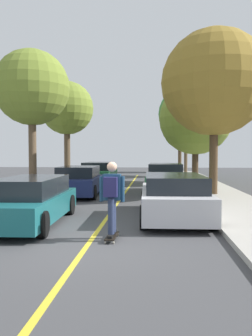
{
  "coord_description": "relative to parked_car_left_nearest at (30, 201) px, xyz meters",
  "views": [
    {
      "loc": [
        1.41,
        -7.41,
        1.99
      ],
      "look_at": [
        0.14,
        8.55,
        1.29
      ],
      "focal_mm": 36.59,
      "sensor_mm": 36.0,
      "label": 1
    }
  ],
  "objects": [
    {
      "name": "skateboard",
      "position": [
        2.51,
        -1.6,
        -0.57
      ],
      "size": [
        0.26,
        0.85,
        0.1
      ],
      "color": "black",
      "rests_on": "ground"
    },
    {
      "name": "street_tree_right_near",
      "position": [
        6.18,
        13.23,
        3.58
      ],
      "size": [
        4.7,
        4.7,
        6.46
      ],
      "color": "#3D2D1E",
      "rests_on": "sidewalk_right"
    },
    {
      "name": "parked_car_left_nearest",
      "position": [
        0.0,
        0.0,
        0.0
      ],
      "size": [
        1.92,
        4.52,
        1.31
      ],
      "color": "#196066",
      "rests_on": "ground"
    },
    {
      "name": "parked_car_left_near",
      "position": [
        0.0,
        6.27,
        0.03
      ],
      "size": [
        2.07,
        4.07,
        1.38
      ],
      "color": "navy",
      "rests_on": "ground"
    },
    {
      "name": "street_tree_left_near",
      "position": [
        -2.11,
        12.46,
        4.2
      ],
      "size": [
        3.41,
        3.41,
        6.47
      ],
      "color": "brown",
      "rests_on": "sidewalk_left"
    },
    {
      "name": "street_tree_right_farthest",
      "position": [
        6.18,
        26.22,
        3.47
      ],
      "size": [
        3.26,
        3.26,
        5.64
      ],
      "color": "#4C3823",
      "rests_on": "sidewalk_right"
    },
    {
      "name": "ground",
      "position": [
        2.03,
        -1.92,
        -0.65
      ],
      "size": [
        80.0,
        80.0,
        0.0
      ],
      "primitive_type": "plane",
      "color": "#424244"
    },
    {
      "name": "parked_car_right_near",
      "position": [
        4.07,
        7.8,
        0.06
      ],
      "size": [
        2.04,
        4.39,
        1.47
      ],
      "color": "#1E5B33",
      "rests_on": "ground"
    },
    {
      "name": "parked_car_left_far",
      "position": [
        0.0,
        12.17,
        0.05
      ],
      "size": [
        2.03,
        4.15,
        1.41
      ],
      "color": "#1E5B33",
      "rests_on": "ground"
    },
    {
      "name": "street_tree_right_far",
      "position": [
        6.18,
        19.73,
        4.6
      ],
      "size": [
        4.61,
        4.61,
        7.42
      ],
      "color": "brown",
      "rests_on": "sidewalk_right"
    },
    {
      "name": "parked_car_right_nearest",
      "position": [
        4.07,
        1.11,
        0.02
      ],
      "size": [
        2.08,
        4.7,
        1.34
      ],
      "color": "#B7B7BC",
      "rests_on": "ground"
    },
    {
      "name": "skateboarder",
      "position": [
        2.51,
        -1.64,
        0.41
      ],
      "size": [
        0.58,
        0.7,
        1.69
      ],
      "color": "black",
      "rests_on": "skateboard"
    },
    {
      "name": "street_tree_right_nearest",
      "position": [
        6.18,
        6.46,
        4.5
      ],
      "size": [
        4.77,
        4.77,
        7.42
      ],
      "color": "#4C3823",
      "rests_on": "sidewalk_right"
    },
    {
      "name": "street_tree_left_nearest",
      "position": [
        -2.11,
        6.07,
        4.31
      ],
      "size": [
        3.45,
        3.45,
        6.58
      ],
      "color": "brown",
      "rests_on": "sidewalk_left"
    },
    {
      "name": "center_line",
      "position": [
        2.03,
        2.08,
        -0.65
      ],
      "size": [
        0.12,
        39.2,
        0.01
      ],
      "primitive_type": "cube",
      "color": "gold",
      "rests_on": "ground"
    }
  ]
}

